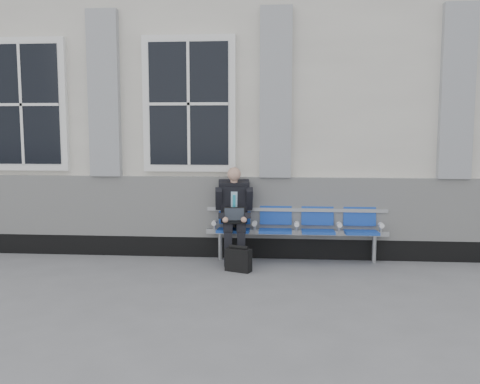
{
  "coord_description": "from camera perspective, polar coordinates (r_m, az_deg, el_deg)",
  "views": [
    {
      "loc": [
        1.74,
        -6.27,
        1.88
      ],
      "look_at": [
        1.13,
        0.9,
        1.04
      ],
      "focal_mm": 40.0,
      "sensor_mm": 36.0,
      "label": 1
    }
  ],
  "objects": [
    {
      "name": "businessman",
      "position": [
        7.58,
        -0.63,
        -1.99
      ],
      "size": [
        0.56,
        0.74,
        1.36
      ],
      "color": "black",
      "rests_on": "ground"
    },
    {
      "name": "briefcase",
      "position": [
        7.18,
        -0.17,
        -7.2
      ],
      "size": [
        0.37,
        0.26,
        0.35
      ],
      "color": "black",
      "rests_on": "ground"
    },
    {
      "name": "station_building",
      "position": [
        9.9,
        -5.47,
        8.61
      ],
      "size": [
        14.4,
        4.4,
        4.49
      ],
      "color": "silver",
      "rests_on": "ground"
    },
    {
      "name": "bench",
      "position": [
        7.71,
        6.05,
        -3.31
      ],
      "size": [
        2.6,
        0.47,
        0.91
      ],
      "color": "#9EA0A3",
      "rests_on": "ground"
    },
    {
      "name": "ground",
      "position": [
        6.77,
        -10.41,
        -9.59
      ],
      "size": [
        70.0,
        70.0,
        0.0
      ],
      "primitive_type": "plane",
      "color": "slate",
      "rests_on": "ground"
    }
  ]
}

